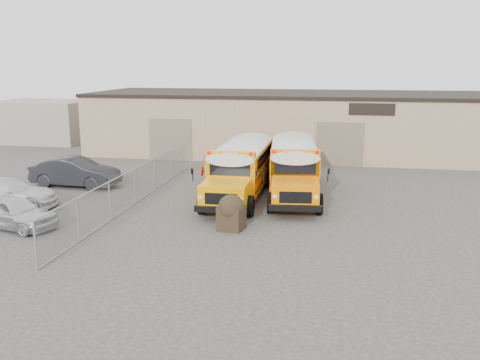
% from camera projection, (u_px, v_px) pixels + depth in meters
% --- Properties ---
extents(ground, '(120.00, 120.00, 0.00)m').
position_uv_depth(ground, '(242.00, 228.00, 22.93)').
color(ground, '#363432').
rests_on(ground, ground).
extents(warehouse, '(30.20, 10.20, 4.67)m').
position_uv_depth(warehouse, '(288.00, 122.00, 41.59)').
color(warehouse, '#8F7258').
rests_on(warehouse, ground).
extents(chainlink_fence, '(0.07, 18.07, 1.81)m').
position_uv_depth(chainlink_fence, '(135.00, 186.00, 26.69)').
color(chainlink_fence, '#999CA2').
rests_on(chainlink_fence, ground).
extents(distant_building_left, '(8.00, 6.00, 3.60)m').
position_uv_depth(distant_building_left, '(44.00, 121.00, 47.62)').
color(distant_building_left, gray).
rests_on(distant_building_left, ground).
extents(school_bus_left, '(2.96, 9.79, 2.86)m').
position_uv_depth(school_bus_left, '(257.00, 147.00, 34.07)').
color(school_bus_left, '#FF9C02').
rests_on(school_bus_left, ground).
extents(school_bus_right, '(3.42, 10.05, 2.88)m').
position_uv_depth(school_bus_right, '(292.00, 146.00, 34.52)').
color(school_bus_right, '#FE7C00').
rests_on(school_bus_right, ground).
extents(tarp_bundle, '(1.18, 1.13, 1.54)m').
position_uv_depth(tarp_bundle, '(231.00, 212.00, 22.57)').
color(tarp_bundle, black).
rests_on(tarp_bundle, ground).
extents(car_silver, '(4.40, 2.64, 1.40)m').
position_uv_depth(car_silver, '(13.00, 212.00, 22.84)').
color(car_silver, silver).
rests_on(car_silver, ground).
extents(car_white, '(5.29, 2.97, 1.45)m').
position_uv_depth(car_white, '(5.00, 193.00, 26.06)').
color(car_white, silver).
rests_on(car_white, ground).
extents(car_dark, '(5.13, 2.03, 1.66)m').
position_uv_depth(car_dark, '(75.00, 172.00, 30.45)').
color(car_dark, black).
rests_on(car_dark, ground).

